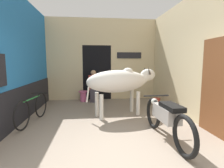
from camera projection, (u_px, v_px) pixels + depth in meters
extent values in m
plane|color=gray|center=(118.00, 164.00, 2.66)|extent=(30.00, 30.00, 0.00)
cube|color=#236BAD|center=(19.00, 58.00, 4.54)|extent=(0.18, 4.73, 3.29)
cube|color=black|center=(25.00, 102.00, 4.70)|extent=(0.03, 4.73, 0.92)
cube|color=beige|center=(102.00, 32.00, 7.07)|extent=(4.40, 0.18, 1.07)
cube|color=beige|center=(65.00, 73.00, 7.12)|extent=(1.42, 0.18, 2.22)
cube|color=beige|center=(132.00, 72.00, 7.41)|extent=(1.83, 0.18, 2.22)
cube|color=black|center=(97.00, 72.00, 7.61)|extent=(1.16, 0.90, 2.22)
cube|color=black|center=(129.00, 55.00, 7.20)|extent=(1.01, 0.03, 0.25)
cube|color=beige|center=(186.00, 58.00, 5.03)|extent=(0.18, 4.73, 3.29)
cube|color=brown|center=(217.00, 87.00, 3.60)|extent=(0.05, 1.00, 2.04)
ellipsoid|color=silver|center=(118.00, 81.00, 4.95)|extent=(1.96, 1.19, 0.64)
ellipsoid|color=silver|center=(128.00, 72.00, 5.05)|extent=(0.37, 0.35, 0.23)
cylinder|color=silver|center=(143.00, 78.00, 5.28)|extent=(0.49, 0.41, 0.42)
ellipsoid|color=silver|center=(148.00, 75.00, 5.34)|extent=(0.56, 0.44, 0.36)
cylinder|color=silver|center=(88.00, 91.00, 4.63)|extent=(0.14, 0.08, 0.62)
cylinder|color=silver|center=(132.00, 101.00, 5.43)|extent=(0.11, 0.11, 0.69)
cylinder|color=silver|center=(138.00, 103.00, 5.09)|extent=(0.11, 0.11, 0.69)
cylinder|color=silver|center=(97.00, 104.00, 4.98)|extent=(0.11, 0.11, 0.69)
cylinder|color=silver|center=(101.00, 107.00, 4.64)|extent=(0.11, 0.11, 0.69)
cone|color=#473D33|center=(144.00, 70.00, 5.42)|extent=(0.12, 0.18, 0.24)
cone|color=#473D33|center=(149.00, 71.00, 5.19)|extent=(0.12, 0.18, 0.24)
torus|color=black|center=(185.00, 136.00, 2.81)|extent=(0.12, 0.71, 0.71)
torus|color=black|center=(153.00, 113.00, 4.09)|extent=(0.12, 0.71, 0.71)
cube|color=#9E9993|center=(166.00, 113.00, 3.43)|extent=(0.32, 0.73, 0.28)
cube|color=black|center=(172.00, 107.00, 3.21)|extent=(0.29, 0.59, 0.09)
cylinder|color=black|center=(156.00, 96.00, 3.89)|extent=(0.58, 0.06, 0.03)
sphere|color=silver|center=(154.00, 102.00, 4.00)|extent=(0.15, 0.15, 0.15)
torus|color=black|center=(22.00, 115.00, 3.93)|extent=(0.13, 0.70, 0.70)
torus|color=black|center=(41.00, 105.00, 4.90)|extent=(0.13, 0.70, 0.70)
cylinder|color=green|center=(32.00, 99.00, 4.38)|extent=(0.14, 0.80, 0.03)
cylinder|color=black|center=(39.00, 93.00, 4.77)|extent=(0.44, 0.09, 0.03)
cube|color=#3D3842|center=(94.00, 97.00, 6.73)|extent=(0.28, 0.14, 0.41)
cube|color=#3D3842|center=(94.00, 90.00, 6.78)|extent=(0.28, 0.32, 0.11)
cube|color=maroon|center=(94.00, 83.00, 6.82)|extent=(0.40, 0.20, 0.57)
sphere|color=tan|center=(93.00, 73.00, 6.77)|extent=(0.20, 0.20, 0.20)
cylinder|color=#DB6093|center=(83.00, 97.00, 6.88)|extent=(0.24, 0.24, 0.38)
cylinder|color=#DB6093|center=(83.00, 91.00, 6.86)|extent=(0.35, 0.35, 0.04)
cylinder|color=#C63D33|center=(156.00, 102.00, 6.25)|extent=(0.26, 0.26, 0.26)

